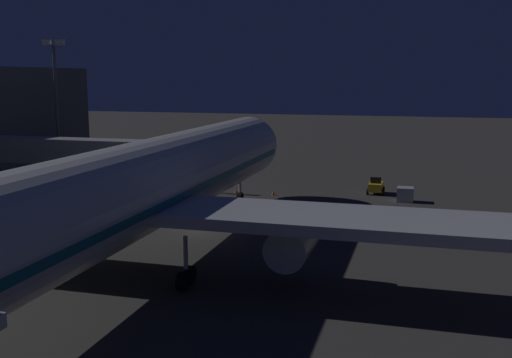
# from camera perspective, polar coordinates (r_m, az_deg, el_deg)

# --- Properties ---
(ground_plane) EXTENTS (320.00, 320.00, 0.00)m
(ground_plane) POSITION_cam_1_polar(r_m,az_deg,el_deg) (51.90, -5.51, -5.04)
(ground_plane) COLOR #383533
(airliner_at_gate) EXTENTS (53.87, 62.12, 18.68)m
(airliner_at_gate) POSITION_cam_1_polar(r_m,az_deg,el_deg) (40.08, -11.77, -1.26)
(airliner_at_gate) COLOR silver
(airliner_at_gate) RESTS_ON ground_plane
(jet_bridge) EXTENTS (23.48, 3.40, 7.31)m
(jet_bridge) POSITION_cam_1_polar(r_m,az_deg,el_deg) (61.24, -14.66, 2.45)
(jet_bridge) COLOR #9E9E99
(jet_bridge) RESTS_ON ground_plane
(apron_floodlight_mast) EXTENTS (2.90, 0.50, 17.55)m
(apron_floodlight_mast) POSITION_cam_1_polar(r_m,az_deg,el_deg) (78.49, -18.39, 7.05)
(apron_floodlight_mast) COLOR #59595E
(apron_floodlight_mast) RESTS_ON ground_plane
(baggage_tug_lead) EXTENTS (1.86, 2.70, 1.95)m
(baggage_tug_lead) POSITION_cam_1_polar(r_m,az_deg,el_deg) (69.67, 11.29, -0.73)
(baggage_tug_lead) COLOR yellow
(baggage_tug_lead) RESTS_ON ground_plane
(baggage_container_near_belt) EXTENTS (1.71, 1.62, 1.52)m
(baggage_container_near_belt) POSITION_cam_1_polar(r_m,az_deg,el_deg) (66.00, 13.96, -1.43)
(baggage_container_near_belt) COLOR #B7BABF
(baggage_container_near_belt) RESTS_ON ground_plane
(traffic_cone_nose_port) EXTENTS (0.36, 0.36, 0.55)m
(traffic_cone_nose_port) POSITION_cam_1_polar(r_m,az_deg,el_deg) (67.67, 1.63, -1.29)
(traffic_cone_nose_port) COLOR orange
(traffic_cone_nose_port) RESTS_ON ground_plane
(traffic_cone_nose_starboard) EXTENTS (0.36, 0.36, 0.55)m
(traffic_cone_nose_starboard) POSITION_cam_1_polar(r_m,az_deg,el_deg) (68.85, -1.92, -1.10)
(traffic_cone_nose_starboard) COLOR orange
(traffic_cone_nose_starboard) RESTS_ON ground_plane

